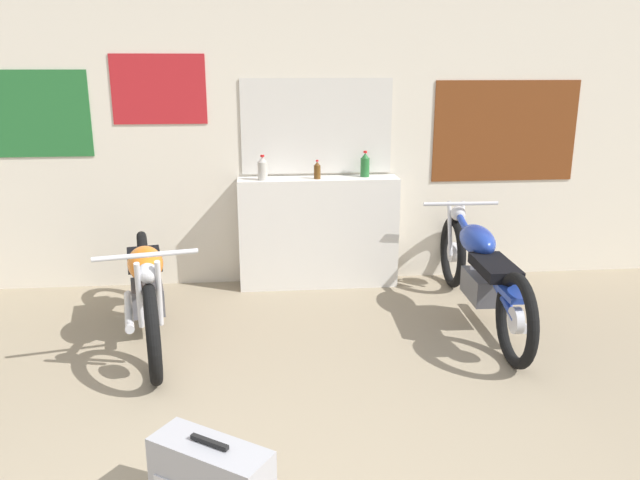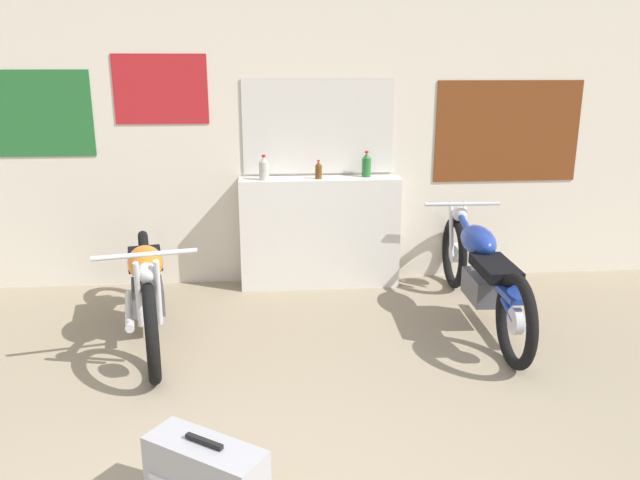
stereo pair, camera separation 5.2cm
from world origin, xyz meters
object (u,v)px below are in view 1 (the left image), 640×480
(motorcycle_orange, at_px, (147,287))
(hard_case_silver, at_px, (211,480))
(motorcycle_blue, at_px, (481,270))
(bottle_left_center, at_px, (317,170))
(bottle_center, at_px, (365,165))
(bottle_leftmost, at_px, (263,169))

(motorcycle_orange, relative_size, hard_case_silver, 3.34)
(motorcycle_blue, xyz_separation_m, motorcycle_orange, (-2.50, -0.12, -0.01))
(bottle_left_center, xyz_separation_m, hard_case_silver, (-0.74, -2.92, -0.88))
(motorcycle_blue, bearing_deg, bottle_center, 128.19)
(bottle_center, bearing_deg, hard_case_silver, -111.37)
(bottle_leftmost, xyz_separation_m, motorcycle_orange, (-0.85, -1.01, -0.67))
(motorcycle_blue, distance_m, hard_case_silver, 2.80)
(bottle_leftmost, relative_size, motorcycle_orange, 0.11)
(bottle_left_center, height_order, motorcycle_orange, bottle_left_center)
(motorcycle_blue, relative_size, motorcycle_orange, 1.13)
(bottle_center, height_order, motorcycle_blue, bottle_center)
(bottle_leftmost, distance_m, bottle_left_center, 0.47)
(motorcycle_blue, distance_m, motorcycle_orange, 2.51)
(motorcycle_orange, bearing_deg, hard_case_silver, -73.04)
(bottle_left_center, relative_size, bottle_center, 0.72)
(hard_case_silver, bearing_deg, bottle_center, 68.63)
(bottle_leftmost, bearing_deg, motorcycle_orange, -130.25)
(motorcycle_orange, bearing_deg, motorcycle_blue, 2.81)
(bottle_leftmost, bearing_deg, bottle_center, 4.97)
(motorcycle_orange, bearing_deg, bottle_center, 31.80)
(bottle_center, xyz_separation_m, motorcycle_orange, (-1.75, -1.08, -0.68))
(bottle_center, bearing_deg, motorcycle_blue, -51.81)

